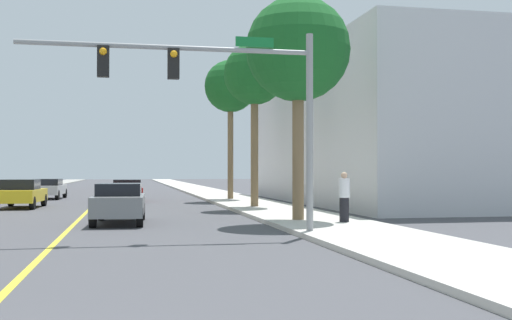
{
  "coord_description": "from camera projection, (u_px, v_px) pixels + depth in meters",
  "views": [
    {
      "loc": [
        1.85,
        -4.79,
        1.87
      ],
      "look_at": [
        6.84,
        19.65,
        2.31
      ],
      "focal_mm": 43.99,
      "sensor_mm": 36.0,
      "label": 1
    }
  ],
  "objects": [
    {
      "name": "car_red",
      "position": [
        127.0,
        190.0,
        38.49
      ],
      "size": [
        1.88,
        4.4,
        1.34
      ],
      "rotation": [
        0.0,
        0.0,
        0.01
      ],
      "color": "red",
      "rests_on": "ground"
    },
    {
      "name": "car_yellow",
      "position": [
        21.0,
        193.0,
        31.57
      ],
      "size": [
        2.05,
        4.32,
        1.45
      ],
      "rotation": [
        0.0,
        0.0,
        -0.04
      ],
      "color": "gold",
      "rests_on": "ground"
    },
    {
      "name": "car_gray",
      "position": [
        119.0,
        202.0,
        22.23
      ],
      "size": [
        1.9,
        4.37,
        1.43
      ],
      "rotation": [
        0.0,
        0.0,
        -0.04
      ],
      "color": "slate",
      "rests_on": "ground"
    },
    {
      "name": "pedestrian",
      "position": [
        344.0,
        197.0,
        21.17
      ],
      "size": [
        0.38,
        0.38,
        1.68
      ],
      "rotation": [
        0.0,
        0.0,
        3.99
      ],
      "color": "black",
      "rests_on": "sidewalk_right"
    },
    {
      "name": "ground",
      "position": [
        102.0,
        197.0,
        45.44
      ],
      "size": [
        192.0,
        192.0,
        0.0
      ],
      "primitive_type": "plane",
      "color": "#47474C"
    },
    {
      "name": "building_right_near",
      "position": [
        407.0,
        133.0,
        38.2
      ],
      "size": [
        14.17,
        24.85,
        8.41
      ],
      "primitive_type": "cube",
      "color": "silver",
      "rests_on": "ground"
    },
    {
      "name": "palm_mid",
      "position": [
        255.0,
        76.0,
        30.58
      ],
      "size": [
        3.02,
        3.02,
        7.97
      ],
      "color": "brown",
      "rests_on": "sidewalk_right"
    },
    {
      "name": "lane_marking_center",
      "position": [
        102.0,
        197.0,
        45.44
      ],
      "size": [
        0.16,
        144.0,
        0.01
      ],
      "primitive_type": "cube",
      "color": "yellow",
      "rests_on": "ground"
    },
    {
      "name": "traffic_signal_mast",
      "position": [
        223.0,
        87.0,
        17.57
      ],
      "size": [
        8.19,
        0.36,
        5.68
      ],
      "color": "gray",
      "rests_on": "sidewalk_right"
    },
    {
      "name": "palm_near",
      "position": [
        298.0,
        51.0,
        22.28
      ],
      "size": [
        3.73,
        3.73,
        7.93
      ],
      "color": "brown",
      "rests_on": "sidewalk_right"
    },
    {
      "name": "palm_far",
      "position": [
        230.0,
        88.0,
        38.89
      ],
      "size": [
        3.24,
        3.24,
        8.61
      ],
      "color": "brown",
      "rests_on": "sidewalk_right"
    },
    {
      "name": "sidewalk_right",
      "position": [
        217.0,
        195.0,
        47.12
      ],
      "size": [
        3.64,
        168.0,
        0.15
      ],
      "primitive_type": "cube",
      "color": "beige",
      "rests_on": "ground"
    },
    {
      "name": "car_silver",
      "position": [
        48.0,
        188.0,
        41.7
      ],
      "size": [
        2.05,
        4.42,
        1.34
      ],
      "rotation": [
        0.0,
        0.0,
        -0.05
      ],
      "color": "#BCBCC1",
      "rests_on": "ground"
    }
  ]
}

